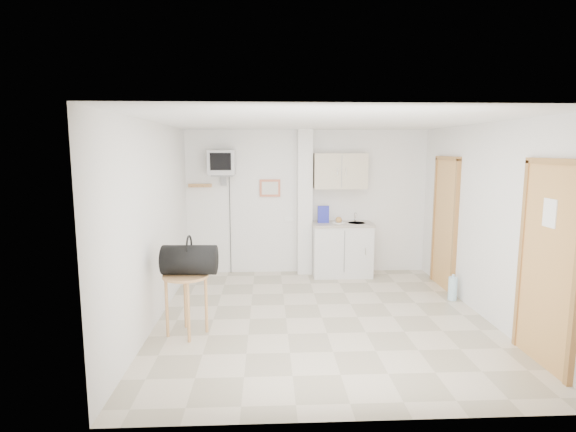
{
  "coord_description": "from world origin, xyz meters",
  "views": [
    {
      "loc": [
        -0.7,
        -5.55,
        2.16
      ],
      "look_at": [
        -0.41,
        0.6,
        1.25
      ],
      "focal_mm": 28.0,
      "sensor_mm": 36.0,
      "label": 1
    }
  ],
  "objects_px": {
    "water_bottle": "(453,288)",
    "round_table": "(186,285)",
    "duffel_bag": "(190,260)",
    "crt_television": "(222,163)"
  },
  "relations": [
    {
      "from": "water_bottle",
      "to": "round_table",
      "type": "bearing_deg",
      "value": -163.65
    },
    {
      "from": "water_bottle",
      "to": "duffel_bag",
      "type": "bearing_deg",
      "value": -163.67
    },
    {
      "from": "duffel_bag",
      "to": "water_bottle",
      "type": "relative_size",
      "value": 1.68
    },
    {
      "from": "round_table",
      "to": "water_bottle",
      "type": "height_order",
      "value": "round_table"
    },
    {
      "from": "crt_television",
      "to": "round_table",
      "type": "relative_size",
      "value": 2.95
    },
    {
      "from": "crt_television",
      "to": "water_bottle",
      "type": "distance_m",
      "value": 4.11
    },
    {
      "from": "round_table",
      "to": "duffel_bag",
      "type": "distance_m",
      "value": 0.3
    },
    {
      "from": "duffel_bag",
      "to": "crt_television",
      "type": "bearing_deg",
      "value": 89.41
    },
    {
      "from": "crt_television",
      "to": "water_bottle",
      "type": "relative_size",
      "value": 5.66
    },
    {
      "from": "crt_television",
      "to": "water_bottle",
      "type": "height_order",
      "value": "crt_television"
    }
  ]
}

